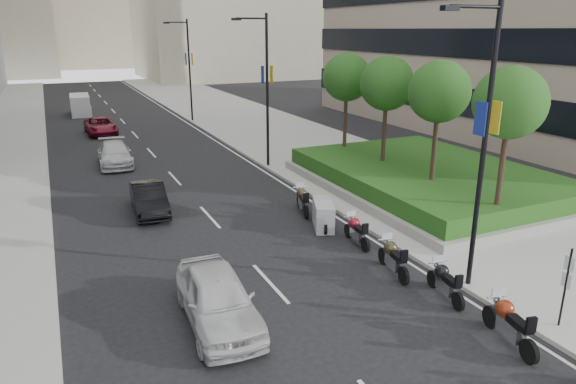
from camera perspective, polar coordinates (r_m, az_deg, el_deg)
ground at (r=15.05m, az=9.68°, el=-15.27°), size 160.00×160.00×0.00m
sidewalk_right at (r=44.23m, az=-2.62°, el=7.13°), size 10.00×100.00×0.15m
lane_edge at (r=42.56m, az=-9.27°, el=6.41°), size 0.12×100.00×0.01m
lane_centre at (r=41.50m, az=-16.21°, el=5.65°), size 0.12×100.00×0.01m
planter at (r=27.84m, az=15.22°, el=0.80°), size 10.00×14.00×0.40m
hedge at (r=27.68m, az=15.32°, el=1.99°), size 9.40×13.40×0.80m
tree_0 at (r=21.56m, az=23.44°, el=9.03°), size 2.80×2.80×6.30m
tree_1 at (r=24.39m, az=16.45°, el=10.59°), size 2.80×2.80×6.30m
tree_2 at (r=27.52m, az=10.93°, el=11.71°), size 2.80×2.80×6.30m
tree_3 at (r=30.84m, az=6.54°, el=12.51°), size 2.80×2.80×6.30m
lamp_post_0 at (r=16.45m, az=20.69°, el=5.81°), size 2.34×0.45×9.00m
lamp_post_1 at (r=30.70m, az=-2.61°, el=11.91°), size 2.34×0.45×9.00m
lamp_post_2 at (r=47.79m, az=-11.09°, el=13.65°), size 2.34×0.45×9.00m
parking_sign at (r=16.20m, az=28.50°, el=-8.93°), size 0.06×0.32×2.50m
motorcycle_1 at (r=15.34m, az=23.36°, el=-13.20°), size 0.82×2.30×1.16m
motorcycle_2 at (r=17.07m, az=17.04°, el=-9.51°), size 0.69×2.07×1.03m
motorcycle_3 at (r=18.21m, az=11.58°, el=-7.16°), size 0.73×2.20×1.10m
motorcycle_4 at (r=20.38m, az=7.61°, el=-4.32°), size 0.69×2.08×1.03m
motorcycle_5 at (r=21.88m, az=3.93°, el=-2.58°), size 1.41×2.03×1.14m
motorcycle_6 at (r=23.65m, az=1.62°, el=-0.94°), size 0.83×2.17×1.10m
car_a at (r=15.07m, az=-7.83°, el=-11.60°), size 2.14×4.76×1.59m
car_b at (r=24.46m, az=-15.19°, el=-0.70°), size 1.70×4.20×1.36m
car_c at (r=33.84m, az=-18.69°, el=4.03°), size 2.21×4.91×1.40m
car_d at (r=44.46m, az=-20.10°, el=6.92°), size 2.36×4.88×1.34m
delivery_van at (r=55.35m, az=-22.07°, el=8.87°), size 1.95×4.68×1.94m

